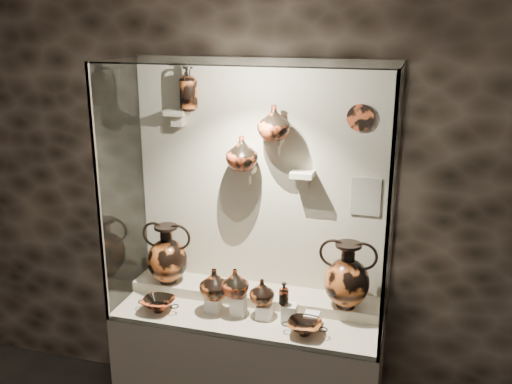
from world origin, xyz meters
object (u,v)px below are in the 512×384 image
kylix_left (158,304)px  ovoid_vase_b (274,123)px  amphora_left (167,254)px  amphora_right (347,275)px  jug_b (235,283)px  jug_a (214,284)px  kylix_right (305,327)px  ovoid_vase_a (242,153)px  lekythos_tall (188,86)px  lekythos_small (284,292)px  jug_c (262,292)px

kylix_left → ovoid_vase_b: (0.66, 0.34, 1.14)m
amphora_left → amphora_right: (1.21, -0.01, 0.01)m
jug_b → jug_a: bearing=164.9°
kylix_right → ovoid_vase_a: bearing=136.9°
kylix_left → ovoid_vase_b: bearing=34.0°
lekythos_tall → ovoid_vase_b: bearing=14.6°
jug_a → ovoid_vase_b: size_ratio=0.94×
ovoid_vase_a → kylix_right: bearing=-48.8°
jug_b → kylix_right: 0.51m
lekythos_tall → ovoid_vase_a: lekythos_tall is taller
amphora_right → kylix_left: size_ratio=1.61×
amphora_right → ovoid_vase_b: (-0.49, 0.07, 0.91)m
ovoid_vase_a → amphora_right: bearing=-18.6°
jug_a → kylix_right: size_ratio=0.76×
amphora_right → lekythos_tall: (-1.05, 0.10, 1.11)m
jug_a → ovoid_vase_a: 0.84m
jug_b → ovoid_vase_a: bearing=77.9°
amphora_left → jug_a: bearing=-32.8°
amphora_left → kylix_right: (1.01, -0.29, -0.22)m
jug_a → kylix_right: bearing=-24.9°
lekythos_small → lekythos_tall: lekythos_tall is taller
amphora_left → kylix_left: bearing=-86.5°
amphora_left → amphora_right: size_ratio=0.97×
kylix_left → kylix_right: kylix_left is taller
lekythos_tall → lekythos_small: bearing=-4.5°
amphora_left → lekythos_small: (0.86, -0.19, -0.07)m
kylix_left → ovoid_vase_a: size_ratio=1.25×
kylix_right → amphora_left: bearing=156.4°
amphora_right → lekythos_tall: size_ratio=1.37×
amphora_right → jug_c: 0.54m
amphora_left → lekythos_small: bearing=-20.2°
lekythos_tall → ovoid_vase_b: size_ratio=1.46×
jug_a → kylix_right: (0.60, -0.10, -0.15)m
lekythos_tall → jug_a: bearing=-31.0°
lekythos_small → kylix_right: size_ratio=0.63×
amphora_left → lekythos_tall: 1.13m
amphora_left → kylix_right: 1.07m
kylix_right → amphora_right: bearing=47.6°
kylix_left → lekythos_tall: bearing=81.3°
amphora_right → kylix_right: 0.42m
jug_b → kylix_right: bearing=-32.2°
amphora_left → lekythos_small: amphora_left is taller
amphora_right → jug_a: 0.83m
kylix_left → amphora_right: bearing=20.0°
jug_c → kylix_right: size_ratio=0.63×
kylix_left → jug_a: bearing=21.0°
jug_a → ovoid_vase_a: bearing=52.0°
ovoid_vase_a → amphora_left: bearing=174.0°
amphora_right → lekythos_tall: lekythos_tall is taller
ovoid_vase_b → ovoid_vase_a: bearing=156.9°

